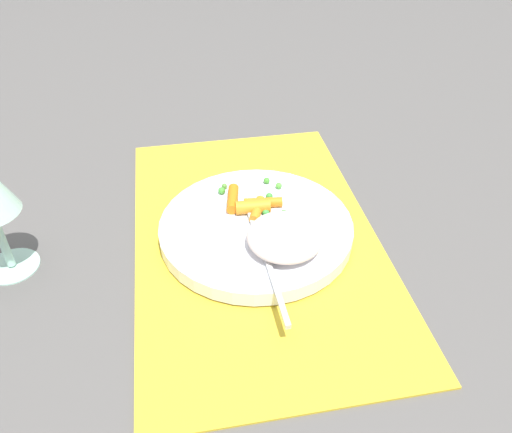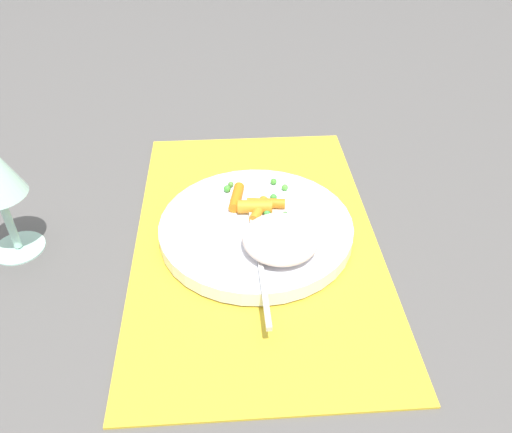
% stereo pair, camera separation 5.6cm
% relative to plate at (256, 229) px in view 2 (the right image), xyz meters
% --- Properties ---
extents(ground_plane, '(2.40, 2.40, 0.00)m').
position_rel_plate_xyz_m(ground_plane, '(0.00, 0.00, -0.02)').
color(ground_plane, '#565451').
extents(placemat, '(0.50, 0.30, 0.01)m').
position_rel_plate_xyz_m(placemat, '(0.00, 0.00, -0.01)').
color(placemat, gold).
rests_on(placemat, ground_plane).
extents(plate, '(0.24, 0.24, 0.02)m').
position_rel_plate_xyz_m(plate, '(0.00, 0.00, 0.00)').
color(plate, white).
rests_on(plate, placemat).
extents(rice_mound, '(0.09, 0.09, 0.03)m').
position_rel_plate_xyz_m(rice_mound, '(-0.05, -0.03, 0.02)').
color(rice_mound, beige).
rests_on(rice_mound, plate).
extents(carrot_portion, '(0.08, 0.07, 0.02)m').
position_rel_plate_xyz_m(carrot_portion, '(0.03, 0.00, 0.02)').
color(carrot_portion, orange).
rests_on(carrot_portion, plate).
extents(pea_scatter, '(0.08, 0.09, 0.01)m').
position_rel_plate_xyz_m(pea_scatter, '(0.05, -0.01, 0.01)').
color(pea_scatter, green).
rests_on(pea_scatter, plate).
extents(fork, '(0.20, 0.02, 0.01)m').
position_rel_plate_xyz_m(fork, '(-0.05, -0.00, 0.01)').
color(fork, '#BEBEBE').
rests_on(fork, plate).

